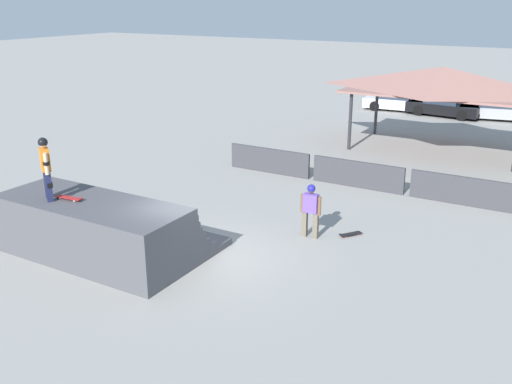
# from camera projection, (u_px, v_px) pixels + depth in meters

# --- Properties ---
(ground_plane) EXTENTS (160.00, 160.00, 0.00)m
(ground_plane) POSITION_uv_depth(u_px,v_px,m) (198.00, 260.00, 16.17)
(ground_plane) COLOR gray
(quarter_pipe_ramp) EXTENTS (5.73, 3.85, 1.70)m
(quarter_pipe_ramp) POSITION_uv_depth(u_px,v_px,m) (101.00, 230.00, 16.28)
(quarter_pipe_ramp) COLOR #4C4C51
(quarter_pipe_ramp) RESTS_ON ground
(skater_on_deck) EXTENTS (0.71, 0.56, 1.77)m
(skater_on_deck) POSITION_uv_depth(u_px,v_px,m) (46.00, 164.00, 15.62)
(skater_on_deck) COLOR #1E2347
(skater_on_deck) RESTS_ON quarter_pipe_ramp
(skateboard_on_deck) EXTENTS (0.87, 0.29, 0.09)m
(skateboard_on_deck) POSITION_uv_depth(u_px,v_px,m) (70.00, 198.00, 15.88)
(skateboard_on_deck) COLOR silver
(skateboard_on_deck) RESTS_ON quarter_pipe_ramp
(bystander_walking) EXTENTS (0.68, 0.26, 1.72)m
(bystander_walking) POSITION_uv_depth(u_px,v_px,m) (311.00, 207.00, 17.37)
(bystander_walking) COLOR #6B6051
(bystander_walking) RESTS_ON ground
(skateboard_on_ground) EXTENTS (0.60, 0.73, 0.09)m
(skateboard_on_ground) POSITION_uv_depth(u_px,v_px,m) (350.00, 234.00, 17.76)
(skateboard_on_ground) COLOR red
(skateboard_on_ground) RESTS_ON ground
(barrier_fence) EXTENTS (11.54, 0.12, 1.05)m
(barrier_fence) POSITION_uv_depth(u_px,v_px,m) (358.00, 174.00, 22.15)
(barrier_fence) COLOR #3D3D42
(barrier_fence) RESTS_ON ground
(pavilion_shelter) EXTENTS (8.77, 4.50, 4.00)m
(pavilion_shelter) POSITION_uv_depth(u_px,v_px,m) (443.00, 81.00, 26.58)
(pavilion_shelter) COLOR #2D2D33
(pavilion_shelter) RESTS_ON ground
(parked_car_white) EXTENTS (4.30, 1.89, 1.27)m
(parked_car_white) POSITION_uv_depth(u_px,v_px,m) (397.00, 101.00, 37.20)
(parked_car_white) COLOR silver
(parked_car_white) RESTS_ON ground
(parked_car_black) EXTENTS (4.61, 2.19, 1.27)m
(parked_car_black) POSITION_uv_depth(u_px,v_px,m) (444.00, 106.00, 35.46)
(parked_car_black) COLOR black
(parked_car_black) RESTS_ON ground
(parked_car_silver) EXTENTS (4.72, 2.49, 1.27)m
(parked_car_silver) POSITION_uv_depth(u_px,v_px,m) (498.00, 110.00, 34.38)
(parked_car_silver) COLOR #A8AAAF
(parked_car_silver) RESTS_ON ground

